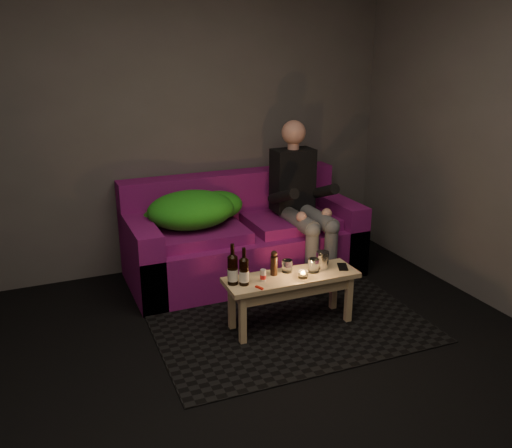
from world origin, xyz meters
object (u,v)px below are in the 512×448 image
(beer_bottle_a, at_px, (233,269))
(sofa, at_px, (242,240))
(person, at_px, (301,197))
(beer_bottle_b, at_px, (244,271))
(coffee_table, at_px, (291,284))
(steel_cup, at_px, (322,260))

(beer_bottle_a, bearing_deg, sofa, 65.07)
(person, bearing_deg, beer_bottle_a, -138.72)
(beer_bottle_b, bearing_deg, coffee_table, 1.74)
(steel_cup, bearing_deg, coffee_table, -173.26)
(sofa, xyz_separation_m, person, (0.49, -0.16, 0.38))
(steel_cup, bearing_deg, person, 73.20)
(coffee_table, xyz_separation_m, beer_bottle_a, (-0.44, 0.03, 0.18))
(sofa, relative_size, coffee_table, 2.05)
(coffee_table, bearing_deg, person, 59.05)
(beer_bottle_a, distance_m, steel_cup, 0.70)
(beer_bottle_a, xyz_separation_m, beer_bottle_b, (0.07, -0.04, -0.01))
(sofa, xyz_separation_m, coffee_table, (-0.03, -1.03, 0.01))
(sofa, bearing_deg, beer_bottle_a, -114.93)
(person, xyz_separation_m, beer_bottle_a, (-0.96, -0.84, -0.19))
(sofa, distance_m, person, 0.64)
(coffee_table, relative_size, beer_bottle_b, 3.65)
(person, height_order, beer_bottle_a, person)
(beer_bottle_a, height_order, steel_cup, beer_bottle_a)
(person, relative_size, beer_bottle_a, 4.58)
(coffee_table, height_order, beer_bottle_b, beer_bottle_b)
(coffee_table, relative_size, beer_bottle_a, 3.35)
(person, xyz_separation_m, coffee_table, (-0.52, -0.87, -0.37))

